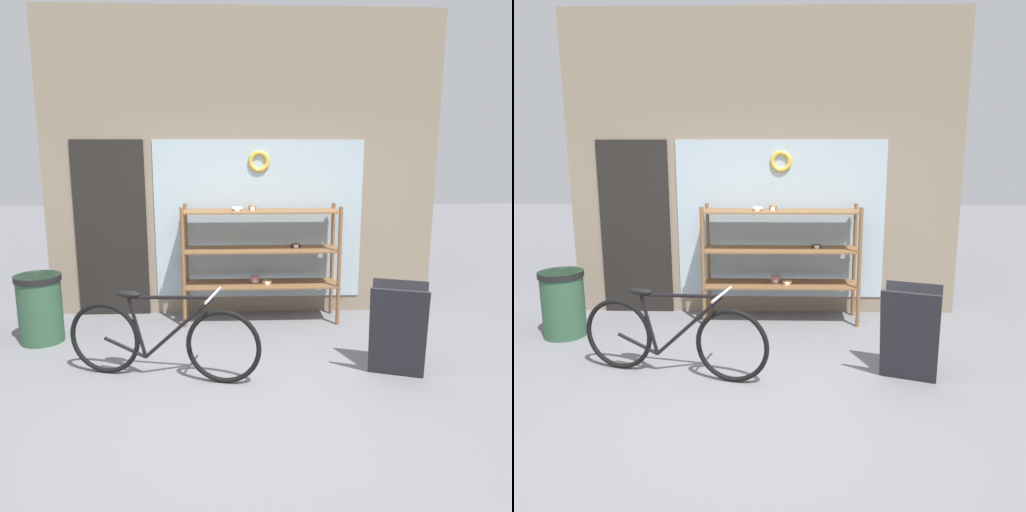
{
  "view_description": "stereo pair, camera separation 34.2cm",
  "coord_description": "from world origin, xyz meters",
  "views": [
    {
      "loc": [
        -0.12,
        -3.77,
        1.96
      ],
      "look_at": [
        0.1,
        0.9,
        0.98
      ],
      "focal_mm": 35.0,
      "sensor_mm": 36.0,
      "label": 1
    },
    {
      "loc": [
        0.22,
        -3.77,
        1.96
      ],
      "look_at": [
        0.1,
        0.9,
        0.98
      ],
      "focal_mm": 35.0,
      "sensor_mm": 36.0,
      "label": 2
    }
  ],
  "objects": [
    {
      "name": "ground_plane",
      "position": [
        0.0,
        0.0,
        0.0
      ],
      "size": [
        30.0,
        30.0,
        0.0
      ],
      "primitive_type": "plane",
      "color": "slate"
    },
    {
      "name": "storefront_facade",
      "position": [
        -0.05,
        2.24,
        1.72
      ],
      "size": [
        4.67,
        0.13,
        3.55
      ],
      "color": "gray",
      "rests_on": "ground_plane"
    },
    {
      "name": "display_case",
      "position": [
        0.21,
        1.88,
        0.83
      ],
      "size": [
        1.8,
        0.45,
        1.37
      ],
      "color": "brown",
      "rests_on": "ground_plane"
    },
    {
      "name": "bicycle",
      "position": [
        -0.75,
        0.37,
        0.36
      ],
      "size": [
        1.72,
        0.56,
        0.8
      ],
      "rotation": [
        0.0,
        0.0,
        -0.23
      ],
      "color": "black",
      "rests_on": "ground_plane"
    },
    {
      "name": "sandwich_board",
      "position": [
        1.33,
        0.33,
        0.42
      ],
      "size": [
        0.58,
        0.52,
        0.83
      ],
      "rotation": [
        0.0,
        0.0,
        -0.33
      ],
      "color": "#232328",
      "rests_on": "ground_plane"
    },
    {
      "name": "trash_bin",
      "position": [
        -2.13,
        1.31,
        0.39
      ],
      "size": [
        0.47,
        0.47,
        0.72
      ],
      "color": "#2D5138",
      "rests_on": "ground_plane"
    }
  ]
}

